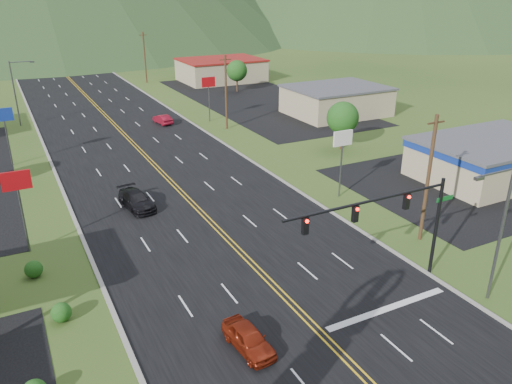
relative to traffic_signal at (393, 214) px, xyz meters
name	(u,v)px	position (x,y,z in m)	size (l,w,h in m)	color
traffic_signal	(393,214)	(0.00, 0.00, 0.00)	(13.10, 0.43, 7.00)	black
streetlight_east	(499,226)	(4.70, -4.00, -0.15)	(3.28, 0.25, 9.00)	#59595E
streetlight_west	(17,89)	(-18.16, 56.00, -0.15)	(3.28, 0.25, 9.00)	#59595E
building_east_near	(493,156)	(23.52, 11.00, -3.06)	(15.40, 10.40, 4.10)	tan
building_east_mid	(336,100)	(25.52, 41.00, -3.17)	(14.40, 11.40, 4.30)	tan
building_east_far	(221,70)	(21.52, 76.00, -3.07)	(16.40, 12.40, 4.50)	tan
pole_sign_west_a	(18,189)	(-20.48, 16.00, -0.28)	(2.00, 0.18, 6.40)	#59595E
pole_sign_west_b	(4,121)	(-20.48, 38.00, -0.28)	(2.00, 0.18, 6.40)	#59595E
pole_sign_east_a	(342,145)	(6.52, 14.00, -0.28)	(2.00, 0.18, 6.40)	#59595E
pole_sign_east_b	(209,87)	(6.52, 46.00, -0.28)	(2.00, 0.18, 6.40)	#59595E
tree_east_a	(343,118)	(15.52, 26.00, -1.44)	(3.84, 3.84, 5.82)	#382314
tree_east_b	(237,71)	(19.52, 64.00, -1.44)	(3.84, 3.84, 5.82)	#382314
utility_pole_a	(428,178)	(7.02, 4.00, -0.20)	(1.60, 0.28, 10.00)	#382314
utility_pole_b	(226,92)	(7.02, 41.00, -0.20)	(1.60, 0.28, 10.00)	#382314
utility_pole_c	(145,57)	(7.02, 81.00, -0.20)	(1.60, 0.28, 10.00)	#382314
utility_pole_d	(104,40)	(7.02, 121.00, -0.20)	(1.60, 0.28, 10.00)	#382314
car_red_near	(248,339)	(-10.75, -1.33, -4.66)	(1.57, 3.90, 1.33)	maroon
car_dark_mid	(137,200)	(-11.21, 20.11, -4.60)	(2.06, 5.06, 1.47)	black
car_red_far	(163,119)	(-0.16, 47.55, -4.67)	(1.40, 4.03, 1.33)	maroon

